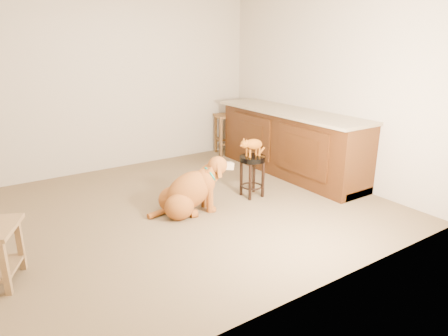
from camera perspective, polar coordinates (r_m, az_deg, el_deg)
floor at (r=4.74m, az=-5.91°, el=-5.78°), size 4.50×4.00×0.01m
room_shell at (r=4.35m, az=-6.63°, el=14.91°), size 4.54×4.04×2.62m
cabinet_run at (r=5.91m, az=9.41°, el=3.38°), size 0.70×2.56×0.94m
padded_stool at (r=4.97m, az=4.06°, el=0.00°), size 0.32×0.32×0.52m
wood_stool at (r=6.89m, az=0.36°, el=4.95°), size 0.46×0.46×0.68m
golden_retriever at (r=4.54m, az=-4.88°, el=-3.40°), size 1.04×0.57×0.67m
tabby_kitten at (r=4.88m, az=4.03°, el=3.30°), size 0.43×0.15×0.27m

